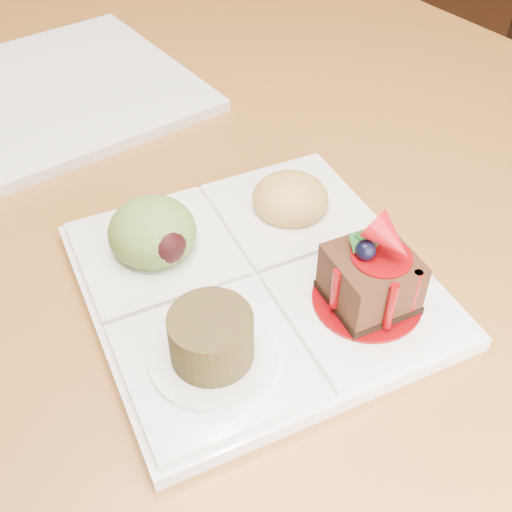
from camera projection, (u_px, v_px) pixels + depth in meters
ground at (154, 461)px, 1.20m from camera, size 6.00×6.00×0.00m
dining_table at (87, 158)px, 0.72m from camera, size 1.00×1.80×0.75m
sampler_plate at (252, 269)px, 0.47m from camera, size 0.29×0.29×0.10m
second_plate at (56, 92)px, 0.69m from camera, size 0.27×0.27×0.01m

